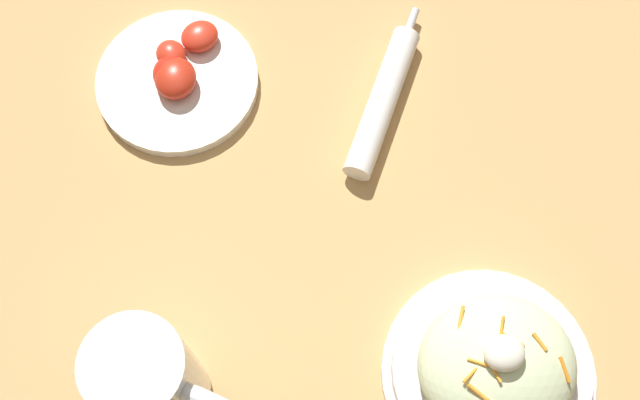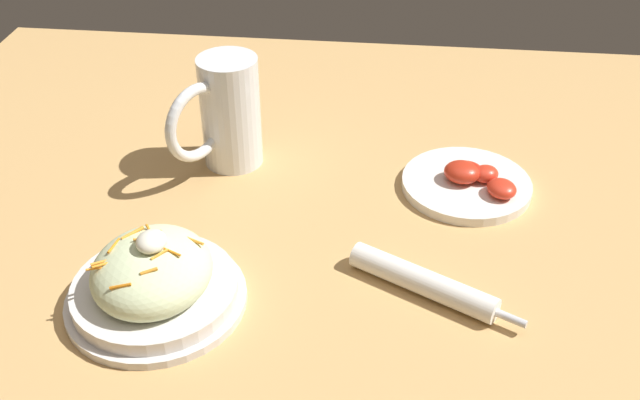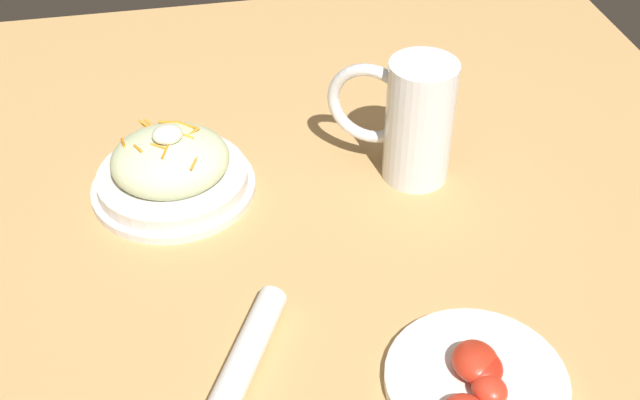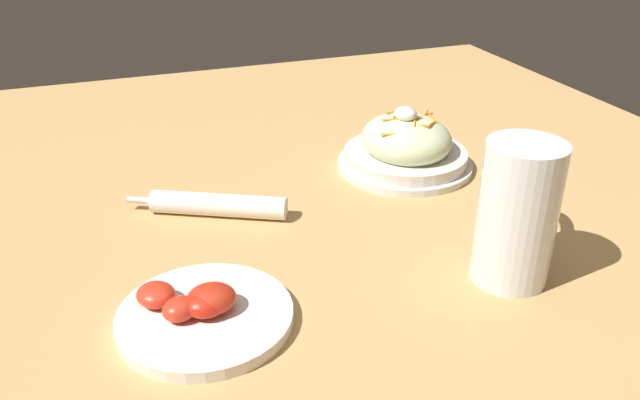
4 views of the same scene
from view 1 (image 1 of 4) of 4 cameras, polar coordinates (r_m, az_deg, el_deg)
ground_plane at (r=0.86m, az=5.38°, el=-0.64°), size 1.43×1.43×0.00m
salad_plate at (r=0.79m, az=12.34°, el=-11.75°), size 0.21×0.21×0.10m
beer_mug at (r=0.75m, az=-11.46°, el=-12.84°), size 0.15×0.11×0.17m
napkin_roll at (r=0.90m, az=4.53°, el=7.14°), size 0.12×0.21×0.03m
tomato_plate at (r=0.93m, az=-10.16°, el=8.69°), size 0.18×0.18×0.04m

